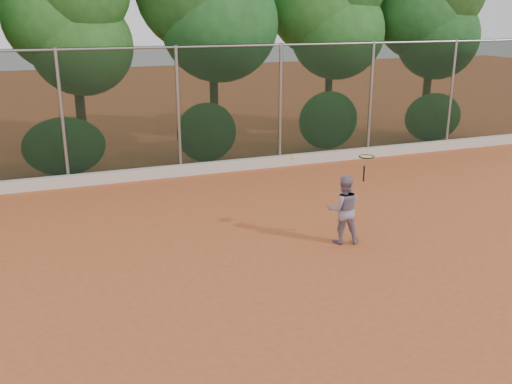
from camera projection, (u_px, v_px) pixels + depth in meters
name	position (u px, v px, depth m)	size (l,w,h in m)	color
ground	(277.00, 278.00, 9.72)	(80.00, 80.00, 0.00)	#BF5A2D
concrete_curb	(182.00, 170.00, 15.76)	(24.00, 0.20, 0.30)	silver
tennis_player	(343.00, 209.00, 11.05)	(0.66, 0.52, 1.36)	gray
chainlink_fence	(178.00, 108.00, 15.41)	(24.09, 0.09, 3.50)	black
foliage_backdrop	(140.00, 9.00, 16.22)	(23.70, 3.63, 7.55)	#3B2616
tennis_racket	(366.00, 159.00, 10.75)	(0.32, 0.32, 0.51)	black
tennis_ball_in_flight	(293.00, 158.00, 10.35)	(0.07, 0.07, 0.07)	#D5EE36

